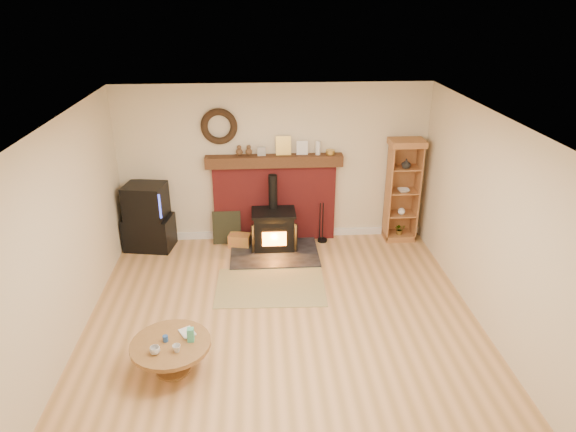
{
  "coord_description": "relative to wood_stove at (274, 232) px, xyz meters",
  "views": [
    {
      "loc": [
        -0.29,
        -5.21,
        3.88
      ],
      "look_at": [
        0.11,
        1.0,
        1.14
      ],
      "focal_mm": 32.0,
      "sensor_mm": 36.0,
      "label": 1
    }
  ],
  "objects": [
    {
      "name": "fire_tools",
      "position": [
        0.82,
        0.23,
        -0.21
      ],
      "size": [
        0.16,
        0.16,
        0.7
      ],
      "color": "black",
      "rests_on": "ground"
    },
    {
      "name": "area_rug",
      "position": [
        -0.1,
        -1.18,
        -0.31
      ],
      "size": [
        1.58,
        1.11,
        0.01
      ],
      "primitive_type": "cube",
      "rotation": [
        0.0,
        0.0,
        -0.03
      ],
      "color": "brown",
      "rests_on": "ground"
    },
    {
      "name": "chimney_breast",
      "position": [
        0.03,
        0.4,
        0.49
      ],
      "size": [
        2.2,
        0.22,
        1.78
      ],
      "color": "maroon",
      "rests_on": "ground"
    },
    {
      "name": "tv_unit",
      "position": [
        -2.02,
        0.2,
        0.21
      ],
      "size": [
        0.82,
        0.64,
        1.09
      ],
      "color": "black",
      "rests_on": "ground"
    },
    {
      "name": "firelog_box",
      "position": [
        -0.56,
        0.13,
        -0.21
      ],
      "size": [
        0.39,
        0.29,
        0.22
      ],
      "primitive_type": "cube",
      "rotation": [
        0.0,
        0.0,
        -0.22
      ],
      "color": "gold",
      "rests_on": "ground"
    },
    {
      "name": "coffee_table",
      "position": [
        -1.24,
        -2.86,
        -0.01
      ],
      "size": [
        0.88,
        0.88,
        0.54
      ],
      "color": "brown",
      "rests_on": "ground"
    },
    {
      "name": "leaning_painting",
      "position": [
        -0.77,
        0.28,
        -0.04
      ],
      "size": [
        0.47,
        0.12,
        0.56
      ],
      "primitive_type": "cube",
      "rotation": [
        -0.17,
        0.0,
        0.0
      ],
      "color": "black",
      "rests_on": "ground"
    },
    {
      "name": "room_shell",
      "position": [
        0.02,
        -2.17,
        1.4
      ],
      "size": [
        5.02,
        5.52,
        2.61
      ],
      "color": "beige",
      "rests_on": "ground"
    },
    {
      "name": "curio_cabinet",
      "position": [
        2.14,
        0.28,
        0.55
      ],
      "size": [
        0.56,
        0.4,
        1.73
      ],
      "color": "#9A6032",
      "rests_on": "ground"
    },
    {
      "name": "wood_stove",
      "position": [
        0.0,
        0.0,
        0.0
      ],
      "size": [
        1.4,
        1.0,
        1.22
      ],
      "color": "black",
      "rests_on": "ground"
    },
    {
      "name": "ground",
      "position": [
        0.03,
        -2.27,
        -0.32
      ],
      "size": [
        5.5,
        5.5,
        0.0
      ],
      "primitive_type": "plane",
      "color": "#AB7E47",
      "rests_on": "ground"
    }
  ]
}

